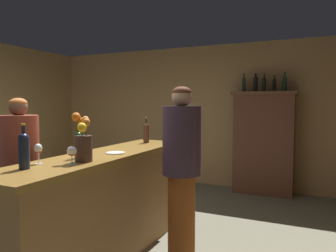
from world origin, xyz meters
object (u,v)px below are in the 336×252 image
(wine_bottle_rose, at_px, (24,149))
(bartender, at_px, (182,168))
(wine_glass_front, at_px, (38,150))
(display_bottle_left, at_px, (244,84))
(display_cabinet, at_px, (263,141))
(display_bottle_center, at_px, (264,84))
(display_bottle_right, at_px, (285,83))
(bar_counter, at_px, (104,207))
(flower_arrangement, at_px, (83,142))
(patron_by_cabinet, at_px, (20,175))
(display_bottle_midleft, at_px, (255,83))
(wine_glass_mid, at_px, (72,152))
(wine_bottle_syrah, at_px, (78,143))
(cheese_plate, at_px, (115,153))
(wine_bottle_pinot, at_px, (146,132))
(display_bottle_midright, at_px, (274,84))

(wine_bottle_rose, relative_size, bartender, 0.20)
(wine_glass_front, distance_m, display_bottle_left, 3.95)
(display_cabinet, bearing_deg, display_bottle_center, -180.00)
(bartender, bearing_deg, display_bottle_center, -92.22)
(wine_bottle_rose, relative_size, display_bottle_right, 1.08)
(bar_counter, xyz_separation_m, flower_arrangement, (0.11, -0.42, 0.70))
(display_bottle_right, bearing_deg, patron_by_cabinet, -120.27)
(display_bottle_center, xyz_separation_m, bartender, (-0.33, -2.87, -0.95))
(display_bottle_midleft, bearing_deg, wine_glass_front, -105.52)
(wine_glass_mid, bearing_deg, wine_glass_front, -160.47)
(display_bottle_right, bearing_deg, display_bottle_left, 180.00)
(display_cabinet, relative_size, display_bottle_midleft, 5.65)
(display_cabinet, bearing_deg, display_bottle_right, -0.00)
(wine_glass_mid, bearing_deg, wine_bottle_syrah, 121.01)
(wine_bottle_rose, distance_m, wine_glass_mid, 0.35)
(display_cabinet, height_order, display_bottle_right, display_bottle_right)
(display_bottle_midleft, bearing_deg, patron_by_cabinet, -114.19)
(display_bottle_midleft, bearing_deg, wine_bottle_rose, -103.92)
(cheese_plate, distance_m, display_bottle_midleft, 3.28)
(wine_bottle_rose, bearing_deg, wine_glass_mid, 55.42)
(wine_glass_front, height_order, patron_by_cabinet, patron_by_cabinet)
(display_cabinet, distance_m, cheese_plate, 3.22)
(wine_glass_front, relative_size, display_bottle_midleft, 0.53)
(display_cabinet, xyz_separation_m, display_bottle_right, (0.32, -0.00, 0.99))
(bartender, bearing_deg, bar_counter, 24.99)
(display_cabinet, bearing_deg, wine_bottle_pinot, -116.64)
(display_cabinet, height_order, wine_glass_front, display_cabinet)
(wine_bottle_syrah, distance_m, display_bottle_left, 3.59)
(display_bottle_right, distance_m, bartender, 3.10)
(bar_counter, height_order, flower_arrangement, flower_arrangement)
(wine_glass_mid, xyz_separation_m, display_bottle_midright, (1.10, 3.70, 0.71))
(wine_glass_front, relative_size, cheese_plate, 0.89)
(wine_bottle_syrah, height_order, wine_bottle_pinot, wine_bottle_pinot)
(display_bottle_center, bearing_deg, flower_arrangement, -104.65)
(wine_bottle_rose, height_order, display_bottle_midleft, display_bottle_midleft)
(display_cabinet, xyz_separation_m, display_bottle_center, (-0.01, -0.00, 0.98))
(wine_bottle_rose, height_order, display_bottle_midright, display_bottle_midright)
(wine_glass_mid, height_order, patron_by_cabinet, patron_by_cabinet)
(wine_glass_front, height_order, display_bottle_midleft, display_bottle_midleft)
(display_bottle_center, bearing_deg, display_cabinet, 0.00)
(bar_counter, relative_size, flower_arrangement, 6.08)
(wine_glass_mid, relative_size, bartender, 0.09)
(display_cabinet, relative_size, wine_bottle_pinot, 5.49)
(wine_glass_mid, xyz_separation_m, display_bottle_left, (0.59, 3.70, 0.73))
(wine_glass_mid, distance_m, cheese_plate, 0.63)
(wine_bottle_syrah, xyz_separation_m, wine_glass_mid, (0.16, -0.27, -0.03))
(display_bottle_midright, relative_size, bartender, 0.17)
(display_bottle_midright, bearing_deg, bar_counter, -111.08)
(display_bottle_center, bearing_deg, bartender, -96.48)
(wine_glass_front, bearing_deg, wine_bottle_pinot, 86.09)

